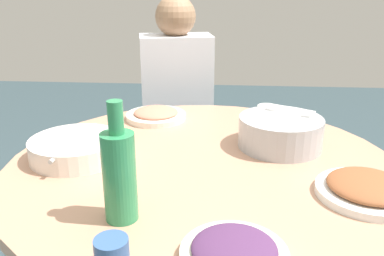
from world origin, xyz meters
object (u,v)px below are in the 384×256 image
(soup_bowl, at_px, (77,148))
(dish_shrimp, at_px, (156,115))
(tea_cup_near, at_px, (267,113))
(dish_eggplant, at_px, (234,252))
(dish_stirfry, at_px, (368,189))
(stool_for_diner_right, at_px, (178,186))
(round_dining_table, at_px, (203,196))
(green_bottle, at_px, (119,174))
(tea_cup_far, at_px, (112,255))
(diner_right, at_px, (176,89))
(rice_bowl, at_px, (280,132))

(soup_bowl, relative_size, dish_shrimp, 1.30)
(dish_shrimp, bearing_deg, tea_cup_near, 2.07)
(dish_eggplant, distance_m, dish_stirfry, 0.43)
(tea_cup_near, height_order, stool_for_diner_right, tea_cup_near)
(soup_bowl, bearing_deg, round_dining_table, -0.61)
(dish_shrimp, xyz_separation_m, green_bottle, (0.03, -0.68, 0.09))
(soup_bowl, relative_size, tea_cup_far, 4.57)
(dish_shrimp, distance_m, tea_cup_near, 0.42)
(green_bottle, height_order, stool_for_diner_right, green_bottle)
(stool_for_diner_right, bearing_deg, tea_cup_near, -49.63)
(tea_cup_near, distance_m, diner_right, 0.61)
(dish_eggplant, height_order, tea_cup_far, tea_cup_far)
(dish_eggplant, xyz_separation_m, tea_cup_far, (-0.22, -0.04, 0.01))
(round_dining_table, relative_size, stool_for_diner_right, 2.58)
(dish_shrimp, distance_m, tea_cup_far, 0.85)
(rice_bowl, bearing_deg, dish_eggplant, -105.30)
(rice_bowl, relative_size, tea_cup_far, 4.03)
(rice_bowl, distance_m, green_bottle, 0.60)
(diner_right, bearing_deg, tea_cup_far, -88.57)
(soup_bowl, distance_m, diner_right, 0.87)
(rice_bowl, relative_size, tea_cup_near, 3.59)
(round_dining_table, bearing_deg, dish_stirfry, -22.67)
(tea_cup_near, height_order, diner_right, diner_right)
(tea_cup_near, bearing_deg, green_bottle, -118.88)
(soup_bowl, bearing_deg, stool_for_diner_right, 76.47)
(tea_cup_far, relative_size, diner_right, 0.09)
(round_dining_table, bearing_deg, stool_for_diner_right, 101.59)
(dish_stirfry, distance_m, stool_for_diner_right, 1.30)
(soup_bowl, height_order, tea_cup_near, soup_bowl)
(green_bottle, distance_m, tea_cup_near, 0.80)
(stool_for_diner_right, bearing_deg, dish_shrimp, -92.91)
(dish_shrimp, xyz_separation_m, stool_for_diner_right, (0.02, 0.48, -0.56))
(green_bottle, bearing_deg, rice_bowl, 47.84)
(rice_bowl, distance_m, soup_bowl, 0.63)
(round_dining_table, relative_size, soup_bowl, 3.84)
(soup_bowl, bearing_deg, dish_shrimp, 63.98)
(diner_right, bearing_deg, tea_cup_near, -49.63)
(dish_eggplant, height_order, diner_right, diner_right)
(round_dining_table, height_order, green_bottle, green_bottle)
(rice_bowl, bearing_deg, dish_stirfry, -60.09)
(round_dining_table, bearing_deg, diner_right, 101.59)
(round_dining_table, distance_m, tea_cup_far, 0.52)
(soup_bowl, xyz_separation_m, stool_for_diner_right, (0.20, 0.85, -0.57))
(round_dining_table, relative_size, diner_right, 1.50)
(dish_stirfry, bearing_deg, round_dining_table, 157.33)
(tea_cup_far, height_order, stool_for_diner_right, tea_cup_far)
(dish_stirfry, bearing_deg, dish_eggplant, -140.82)
(round_dining_table, height_order, tea_cup_near, tea_cup_near)
(rice_bowl, height_order, dish_shrimp, rice_bowl)
(green_bottle, bearing_deg, dish_eggplant, -27.73)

